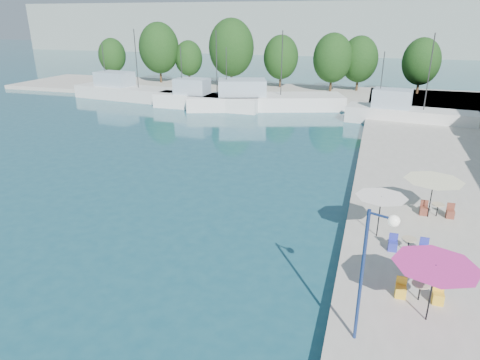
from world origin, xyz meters
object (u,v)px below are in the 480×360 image
(trawler_04, at_px, (406,115))
(umbrella_pink, at_px, (435,271))
(trawler_03, at_px, (261,101))
(street_lamp, at_px, (374,255))
(umbrella_cream, at_px, (433,184))
(umbrella_white, at_px, (381,201))
(trawler_02, at_px, (205,100))
(trawler_01, at_px, (127,92))

(trawler_04, relative_size, umbrella_pink, 4.56)
(trawler_03, bearing_deg, street_lamp, -89.33)
(street_lamp, bearing_deg, umbrella_cream, 96.28)
(umbrella_white, bearing_deg, trawler_04, 84.87)
(street_lamp, bearing_deg, trawler_03, 130.80)
(trawler_04, bearing_deg, trawler_02, -176.52)
(trawler_02, bearing_deg, trawler_03, 17.85)
(umbrella_cream, xyz_separation_m, street_lamp, (-3.09, -11.52, 1.51))
(umbrella_white, xyz_separation_m, umbrella_cream, (2.75, 3.26, 0.01))
(trawler_03, xyz_separation_m, umbrella_white, (15.07, -33.29, 1.50))
(trawler_04, relative_size, street_lamp, 2.78)
(trawler_01, distance_m, umbrella_cream, 49.55)
(trawler_02, bearing_deg, trawler_01, 169.00)
(trawler_03, relative_size, umbrella_pink, 6.78)
(trawler_04, height_order, umbrella_white, trawler_04)
(trawler_03, bearing_deg, trawler_01, 158.08)
(trawler_01, bearing_deg, trawler_03, 4.51)
(trawler_03, height_order, street_lamp, trawler_03)
(trawler_02, height_order, street_lamp, trawler_02)
(trawler_01, xyz_separation_m, trawler_02, (13.53, -3.13, 0.00))
(trawler_03, distance_m, umbrella_cream, 34.95)
(umbrella_pink, height_order, umbrella_white, umbrella_pink)
(umbrella_cream, bearing_deg, umbrella_white, -130.17)
(trawler_02, bearing_deg, umbrella_cream, -46.23)
(street_lamp, bearing_deg, trawler_01, 150.98)
(trawler_01, bearing_deg, umbrella_cream, -31.39)
(trawler_02, distance_m, umbrella_cream, 37.56)
(trawler_04, xyz_separation_m, umbrella_white, (-2.66, -29.60, 1.49))
(trawler_02, relative_size, umbrella_white, 5.54)
(trawler_03, height_order, trawler_04, same)
(umbrella_pink, relative_size, street_lamp, 0.61)
(trawler_01, height_order, trawler_02, same)
(trawler_01, height_order, umbrella_pink, trawler_01)
(trawler_04, height_order, umbrella_cream, trawler_04)
(umbrella_white, bearing_deg, street_lamp, -92.33)
(street_lamp, bearing_deg, trawler_04, 106.75)
(trawler_02, xyz_separation_m, trawler_03, (7.15, 2.03, -0.00))
(umbrella_pink, bearing_deg, umbrella_cream, 84.80)
(trawler_01, relative_size, trawler_02, 1.21)
(trawler_03, xyz_separation_m, umbrella_pink, (16.95, -39.63, 1.65))
(umbrella_white, relative_size, umbrella_cream, 0.81)
(umbrella_pink, xyz_separation_m, street_lamp, (-2.21, -1.93, 1.37))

